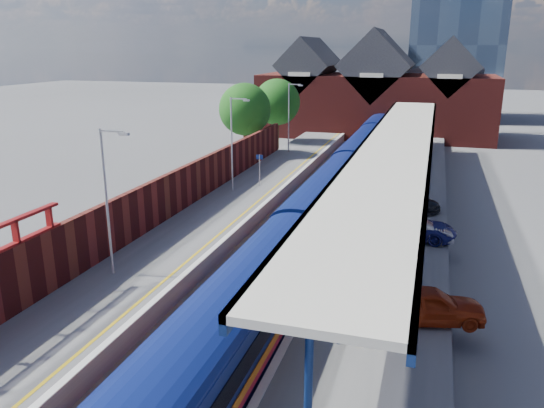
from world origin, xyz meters
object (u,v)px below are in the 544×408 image
(lamp_post_d, at_px, (290,114))
(platform_sign, at_px, (260,165))
(lamp_post_c, at_px, (233,139))
(train, at_px, (348,170))
(parked_car_dark, at_px, (408,200))
(lamp_post_b, at_px, (108,194))
(parked_car_red, at_px, (429,305))
(parked_car_blue, at_px, (414,227))
(parked_car_silver, at_px, (418,230))

(lamp_post_d, height_order, platform_sign, lamp_post_d)
(lamp_post_c, xyz_separation_m, platform_sign, (1.36, 2.00, -2.30))
(train, relative_size, lamp_post_c, 9.42)
(lamp_post_c, xyz_separation_m, parked_car_dark, (12.81, -0.95, -3.36))
(lamp_post_b, height_order, platform_sign, lamp_post_b)
(platform_sign, height_order, parked_car_dark, platform_sign)
(parked_car_red, xyz_separation_m, parked_car_blue, (-1.04, 9.76, -0.07))
(lamp_post_d, distance_m, parked_car_dark, 21.50)
(train, bearing_deg, lamp_post_d, 124.46)
(parked_car_blue, bearing_deg, lamp_post_c, 71.90)
(lamp_post_d, bearing_deg, train, -55.54)
(platform_sign, distance_m, parked_car_silver, 15.34)
(parked_car_red, relative_size, parked_car_silver, 1.13)
(lamp_post_c, relative_size, lamp_post_d, 1.00)
(train, bearing_deg, lamp_post_c, -149.89)
(parked_car_silver, bearing_deg, parked_car_dark, 4.95)
(lamp_post_c, height_order, platform_sign, lamp_post_c)
(lamp_post_b, distance_m, lamp_post_d, 32.00)
(platform_sign, xyz_separation_m, parked_car_dark, (11.44, -2.95, -1.05))
(lamp_post_c, height_order, parked_car_red, lamp_post_c)
(train, distance_m, parked_car_dark, 7.42)
(parked_car_red, height_order, parked_car_silver, parked_car_red)
(lamp_post_b, distance_m, parked_car_dark, 20.05)
(lamp_post_c, xyz_separation_m, parked_car_silver, (13.72, -7.04, -3.37))
(train, relative_size, parked_car_dark, 15.01)
(parked_car_silver, height_order, parked_car_dark, parked_car_dark)
(platform_sign, bearing_deg, parked_car_red, -54.51)
(parked_car_red, xyz_separation_m, parked_car_dark, (-1.68, 15.46, -0.09))
(platform_sign, bearing_deg, lamp_post_c, -124.26)
(platform_sign, bearing_deg, lamp_post_d, 95.56)
(lamp_post_c, relative_size, parked_car_dark, 1.59)
(train, height_order, parked_car_red, train)
(platform_sign, distance_m, parked_car_blue, 14.88)
(platform_sign, xyz_separation_m, parked_car_silver, (12.35, -9.04, -1.07))
(lamp_post_d, bearing_deg, parked_car_dark, -52.92)
(train, xyz_separation_m, parked_car_blue, (5.58, -11.19, -0.46))
(lamp_post_b, xyz_separation_m, lamp_post_d, (0.00, 32.00, 0.00))
(parked_car_silver, xyz_separation_m, parked_car_dark, (-0.91, 6.09, 0.01))
(platform_sign, distance_m, parked_car_red, 22.62)
(parked_car_dark, bearing_deg, parked_car_blue, -151.73)
(lamp_post_c, distance_m, parked_car_dark, 13.27)
(parked_car_red, bearing_deg, train, 3.41)
(lamp_post_d, bearing_deg, lamp_post_c, -90.00)
(parked_car_dark, bearing_deg, train, 63.92)
(lamp_post_d, height_order, parked_car_blue, lamp_post_d)
(train, relative_size, lamp_post_b, 9.42)
(lamp_post_c, relative_size, parked_car_blue, 1.48)
(lamp_post_d, height_order, parked_car_red, lamp_post_d)
(platform_sign, height_order, parked_car_silver, platform_sign)
(train, bearing_deg, parked_car_silver, -63.18)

